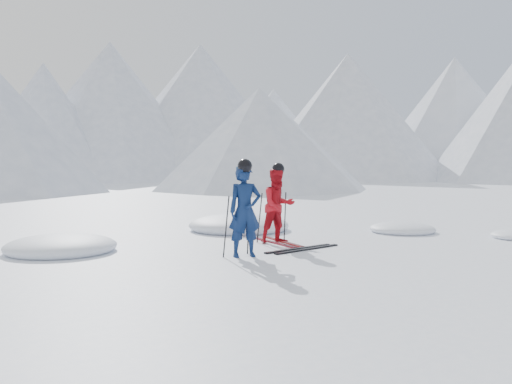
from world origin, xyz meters
TOP-DOWN VIEW (x-y plane):
  - ground at (0.00, 0.00)m, footprint 160.00×160.00m
  - mountain_range at (5.71, 35.31)m, footprint 106.15×62.94m
  - skier_blue at (-2.60, -0.33)m, footprint 0.68×0.54m
  - skier_red at (-1.06, 0.71)m, footprint 0.84×0.69m
  - pole_blue_left at (-2.90, -0.18)m, footprint 0.11×0.08m
  - pole_blue_right at (-2.35, -0.08)m, footprint 0.11×0.07m
  - pole_red_left at (-1.36, 0.96)m, footprint 0.11×0.09m
  - pole_red_right at (-0.76, 0.86)m, footprint 0.11×0.08m
  - ski_worn_left at (-1.18, 0.71)m, footprint 0.26×1.70m
  - ski_worn_right at (-0.94, 0.71)m, footprint 0.37×1.69m
  - ski_loose_a at (-1.28, -0.23)m, footprint 1.70×0.24m
  - ski_loose_b at (-1.18, -0.38)m, footprint 1.70×0.30m
  - snow_lumps at (-1.27, 2.12)m, footprint 10.54×6.67m

SIDE VIEW (x-z plane):
  - ground at x=0.00m, z-range 0.00..0.00m
  - snow_lumps at x=-1.27m, z-range -0.28..0.28m
  - ski_worn_left at x=-1.18m, z-range 0.00..0.03m
  - ski_worn_right at x=-0.94m, z-range 0.00..0.03m
  - ski_loose_a at x=-1.28m, z-range 0.00..0.03m
  - ski_loose_b at x=-1.18m, z-range 0.00..0.03m
  - pole_red_left at x=-1.36m, z-range 0.00..1.05m
  - pole_red_right at x=-0.76m, z-range 0.00..1.05m
  - pole_blue_left at x=-2.90m, z-range 0.00..1.09m
  - pole_blue_right at x=-2.35m, z-range 0.00..1.09m
  - skier_red at x=-1.06m, z-range 0.00..1.57m
  - skier_blue at x=-2.60m, z-range 0.00..1.64m
  - mountain_range at x=5.71m, z-range -1.04..14.49m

